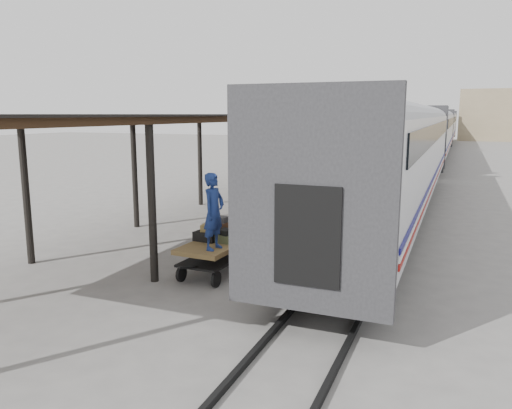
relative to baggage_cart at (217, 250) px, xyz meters
The scene contains 10 objects.
ground 1.08m from the baggage_cart, 79.66° to the left, with size 160.00×160.00×0.00m, color slate.
train 34.87m from the baggage_cart, 84.48° to the left, with size 3.45×76.01×4.01m.
canopy 25.29m from the baggage_cart, 97.44° to the left, with size 4.90×64.30×4.15m.
rails 35.02m from the baggage_cart, 84.50° to the left, with size 1.54×150.00×0.12m.
building_left 83.47m from the baggage_cart, 96.78° to the left, with size 12.00×8.00×6.00m, color tan.
baggage_cart is the anchor object (origin of this frame).
suitcase_stack 0.51m from the baggage_cart, 101.36° to the left, with size 1.35×1.15×0.57m.
luggage_tug 22.47m from the baggage_cart, 95.52° to the left, with size 0.88×1.39×1.20m.
porter 1.35m from the baggage_cart, 68.96° to the right, with size 0.69×0.45×1.90m, color navy.
pedestrian 14.79m from the baggage_cart, 100.66° to the left, with size 1.07×0.44×1.82m, color black.
Camera 1 is at (5.57, -12.17, 4.15)m, focal length 35.00 mm.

